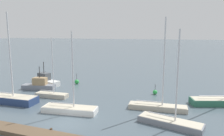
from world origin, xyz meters
TOP-DOWN VIEW (x-y plane):
  - ground_plane at (0.00, 0.00)m, footprint 600.00×600.00m
  - dock_pier at (0.00, -3.38)m, footprint 22.95×1.82m
  - sailboat_0 at (15.33, 11.26)m, footprint 7.52×4.22m
  - sailboat_1 at (-6.56, 6.75)m, footprint 4.76×1.67m
  - sailboat_2 at (9.88, 2.87)m, footprint 6.42×3.06m
  - sailboat_3 at (8.15, 6.87)m, footprint 6.84×2.13m
  - sailboat_4 at (-10.31, 2.98)m, footprint 7.57×2.62m
  - sailboat_5 at (-1.14, 2.60)m, footprint 6.42×2.63m
  - fishing_boat_0 at (-11.06, 9.72)m, footprint 5.38×2.79m
  - fishing_boat_1 at (-11.90, 12.34)m, footprint 5.76×2.88m
  - channel_buoy_0 at (6.93, 13.10)m, footprint 0.66×0.66m
  - channel_buoy_1 at (-7.12, 14.93)m, footprint 0.78×0.78m
  - channel_buoy_2 at (-14.99, 16.58)m, footprint 0.63×0.63m

SIDE VIEW (x-z plane):
  - ground_plane at x=0.00m, z-range 0.00..0.00m
  - dock_pier at x=0.00m, z-range -0.04..0.48m
  - channel_buoy_2 at x=-14.99m, z-range -0.42..1.07m
  - channel_buoy_0 at x=6.93m, z-range -0.42..1.10m
  - channel_buoy_1 at x=-7.12m, z-range -0.54..1.33m
  - sailboat_1 at x=-6.56m, z-range -3.76..4.58m
  - sailboat_2 at x=9.88m, z-range -4.21..5.10m
  - sailboat_5 at x=-1.14m, z-range -4.11..5.03m
  - sailboat_3 at x=8.15m, z-range -4.82..5.86m
  - sailboat_0 at x=15.33m, z-range -4.60..5.67m
  - sailboat_4 at x=-10.31m, z-range -5.14..6.33m
  - fishing_boat_0 at x=-11.06m, z-range -1.17..2.54m
  - fishing_boat_1 at x=-11.90m, z-range -1.28..2.78m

